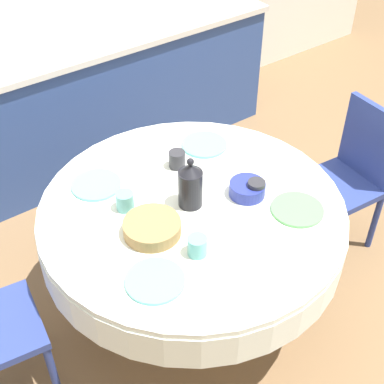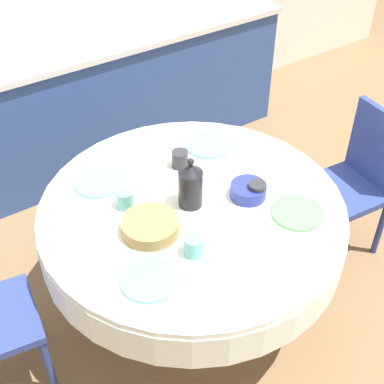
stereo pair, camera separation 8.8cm
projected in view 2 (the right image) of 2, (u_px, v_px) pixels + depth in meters
The scene contains 15 objects.
ground_plane at pixel (192, 304), 2.95m from camera, with size 12.00×12.00×0.00m, color brown.
kitchen_counter at pixel (65, 109), 3.65m from camera, with size 3.24×0.64×0.92m.
dining_table at pixel (192, 224), 2.56m from camera, with size 1.44×1.44×0.73m.
chair_left at pixel (357, 177), 3.02m from camera, with size 0.43×0.43×0.89m.
plate_near_left at pixel (150, 279), 2.13m from camera, with size 0.24×0.24×0.01m, color #60BCB7.
cup_near_left at pixel (194, 246), 2.22m from camera, with size 0.08×0.08×0.09m, color #5BA39E.
plate_near_right at pixel (298, 213), 2.43m from camera, with size 0.24×0.24×0.01m, color #5BA85B.
cup_near_right at pixel (257, 191), 2.49m from camera, with size 0.08×0.08×0.09m, color #28282D.
plate_far_left at pixel (98, 182), 2.60m from camera, with size 0.24×0.24×0.01m, color #60BCB7.
cup_far_left at pixel (125, 199), 2.45m from camera, with size 0.08×0.08×0.09m, color #5BA39E.
plate_far_right at pixel (209, 145), 2.84m from camera, with size 0.24×0.24×0.01m, color #60BCB7.
cup_far_right at pixel (180, 159), 2.68m from camera, with size 0.08×0.08×0.09m, color #28282D.
coffee_carafe at pixel (190, 185), 2.41m from camera, with size 0.11×0.11×0.26m.
bread_basket at pixel (150, 226), 2.33m from camera, with size 0.25×0.25×0.06m, color olive.
fruit_bowl at pixel (248, 191), 2.51m from camera, with size 0.17×0.17×0.07m, color navy.
Camera 2 is at (-1.03, -1.54, 2.37)m, focal length 50.00 mm.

